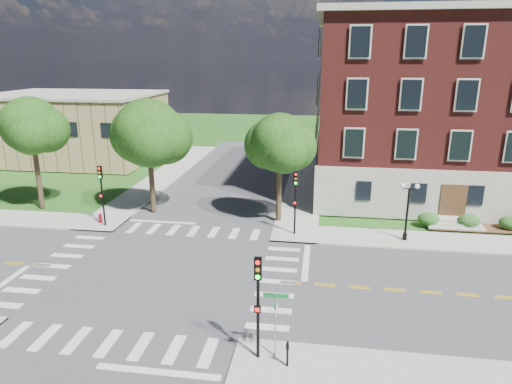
# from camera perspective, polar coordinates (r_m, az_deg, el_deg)

# --- Properties ---
(ground) EXTENTS (160.00, 160.00, 0.00)m
(ground) POSITION_cam_1_polar(r_m,az_deg,el_deg) (29.20, -11.76, -9.98)
(ground) COLOR #275718
(ground) RESTS_ON ground
(road_ew) EXTENTS (90.00, 12.00, 0.01)m
(road_ew) POSITION_cam_1_polar(r_m,az_deg,el_deg) (29.20, -11.76, -9.97)
(road_ew) COLOR #3D3D3F
(road_ew) RESTS_ON ground
(road_ns) EXTENTS (12.00, 90.00, 0.01)m
(road_ns) POSITION_cam_1_polar(r_m,az_deg,el_deg) (29.20, -11.76, -9.97)
(road_ns) COLOR #3D3D3F
(road_ns) RESTS_ON ground
(sidewalk_ne) EXTENTS (34.00, 34.00, 0.12)m
(sidewalk_ne) POSITION_cam_1_polar(r_m,az_deg,el_deg) (42.20, 15.95, -1.76)
(sidewalk_ne) COLOR #9E9B93
(sidewalk_ne) RESTS_ON ground
(sidewalk_nw) EXTENTS (34.00, 34.00, 0.12)m
(sidewalk_nw) POSITION_cam_1_polar(r_m,az_deg,el_deg) (48.66, -22.76, -0.01)
(sidewalk_nw) COLOR #9E9B93
(sidewalk_nw) RESTS_ON ground
(crosswalk_east) EXTENTS (2.20, 10.20, 0.02)m
(crosswalk_east) POSITION_cam_1_polar(r_m,az_deg,el_deg) (27.70, 2.65, -11.16)
(crosswalk_east) COLOR silver
(crosswalk_east) RESTS_ON ground
(stop_bar_east) EXTENTS (0.40, 5.50, 0.00)m
(stop_bar_east) POSITION_cam_1_polar(r_m,az_deg,el_deg) (30.30, 6.29, -8.70)
(stop_bar_east) COLOR silver
(stop_bar_east) RESTS_ON ground
(main_building) EXTENTS (30.60, 22.40, 16.50)m
(main_building) POSITION_cam_1_polar(r_m,az_deg,el_deg) (48.81, 25.99, 9.61)
(main_building) COLOR gray
(main_building) RESTS_ON ground
(secondary_building) EXTENTS (20.40, 15.40, 8.30)m
(secondary_building) POSITION_cam_1_polar(r_m,az_deg,el_deg) (63.47, -21.68, 7.65)
(secondary_building) COLOR #9E8357
(secondary_building) RESTS_ON ground
(tree_b) EXTENTS (4.83, 4.83, 9.64)m
(tree_b) POSITION_cam_1_polar(r_m,az_deg,el_deg) (42.86, -26.30, 7.42)
(tree_b) COLOR black
(tree_b) RESTS_ON ground
(tree_c) EXTENTS (5.65, 5.65, 9.58)m
(tree_c) POSITION_cam_1_polar(r_m,az_deg,el_deg) (38.61, -13.30, 7.17)
(tree_c) COLOR black
(tree_c) RESTS_ON ground
(tree_d) EXTENTS (4.61, 4.61, 8.66)m
(tree_d) POSITION_cam_1_polar(r_m,az_deg,el_deg) (35.51, 2.96, 6.12)
(tree_d) COLOR black
(tree_d) RESTS_ON ground
(traffic_signal_se) EXTENTS (0.32, 0.35, 4.80)m
(traffic_signal_se) POSITION_cam_1_polar(r_m,az_deg,el_deg) (19.80, 0.25, -12.78)
(traffic_signal_se) COLOR black
(traffic_signal_se) RESTS_ON ground
(traffic_signal_ne) EXTENTS (0.36, 0.42, 4.80)m
(traffic_signal_ne) POSITION_cam_1_polar(r_m,az_deg,el_deg) (33.45, 4.95, -0.33)
(traffic_signal_ne) COLOR black
(traffic_signal_ne) RESTS_ON ground
(traffic_signal_nw) EXTENTS (0.34, 0.39, 4.80)m
(traffic_signal_nw) POSITION_cam_1_polar(r_m,az_deg,el_deg) (36.98, -18.75, 0.49)
(traffic_signal_nw) COLOR black
(traffic_signal_nw) RESTS_ON ground
(twin_lamp_west) EXTENTS (1.36, 0.36, 4.23)m
(twin_lamp_west) POSITION_cam_1_polar(r_m,az_deg,el_deg) (34.17, 18.42, -1.95)
(twin_lamp_west) COLOR black
(twin_lamp_west) RESTS_ON ground
(street_sign_pole) EXTENTS (1.10, 1.10, 3.10)m
(street_sign_pole) POSITION_cam_1_polar(r_m,az_deg,el_deg) (20.35, 2.49, -14.79)
(street_sign_pole) COLOR gray
(street_sign_pole) RESTS_ON ground
(push_button_post) EXTENTS (0.14, 0.21, 1.20)m
(push_button_post) POSITION_cam_1_polar(r_m,az_deg,el_deg) (20.61, 3.95, -19.41)
(push_button_post) COLOR black
(push_button_post) RESTS_ON ground
(fire_hydrant) EXTENTS (0.35, 0.35, 0.75)m
(fire_hydrant) POSITION_cam_1_polar(r_m,az_deg,el_deg) (38.55, -18.88, -3.14)
(fire_hydrant) COLOR #A40C18
(fire_hydrant) RESTS_ON ground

